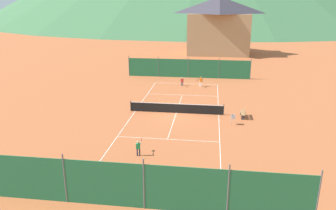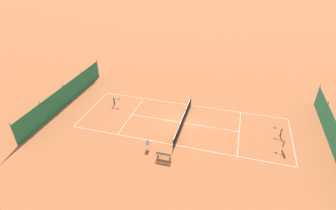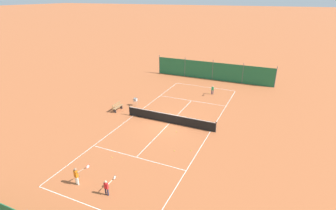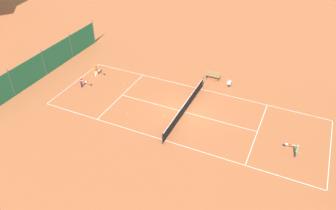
# 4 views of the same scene
# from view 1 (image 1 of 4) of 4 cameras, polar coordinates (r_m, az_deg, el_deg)

# --- Properties ---
(ground_plane) EXTENTS (600.00, 600.00, 0.00)m
(ground_plane) POSITION_cam_1_polar(r_m,az_deg,el_deg) (31.99, 1.46, -1.39)
(ground_plane) COLOR #B25B33
(court_line_markings) EXTENTS (8.25, 23.85, 0.01)m
(court_line_markings) POSITION_cam_1_polar(r_m,az_deg,el_deg) (31.99, 1.46, -1.38)
(court_line_markings) COLOR white
(court_line_markings) RESTS_ON ground
(tennis_net) EXTENTS (9.18, 0.08, 1.06)m
(tennis_net) POSITION_cam_1_polar(r_m,az_deg,el_deg) (31.83, 1.46, -0.54)
(tennis_net) COLOR #2D2D2D
(tennis_net) RESTS_ON ground
(windscreen_fence_far) EXTENTS (17.28, 0.08, 2.90)m
(windscreen_fence_far) POSITION_cam_1_polar(r_m,az_deg,el_deg) (46.58, 3.56, 6.38)
(windscreen_fence_far) COLOR #236B42
(windscreen_fence_far) RESTS_ON ground
(windscreen_fence_near) EXTENTS (17.28, 0.08, 2.90)m
(windscreen_fence_near) POSITION_cam_1_polar(r_m,az_deg,el_deg) (17.51, -4.22, -13.99)
(windscreen_fence_near) COLOR #236B42
(windscreen_fence_near) RESTS_ON ground
(player_near_service) EXTENTS (0.37, 0.94, 1.10)m
(player_near_service) POSITION_cam_1_polar(r_m,az_deg,el_deg) (42.04, 2.46, 4.22)
(player_near_service) COLOR #23284C
(player_near_service) RESTS_ON ground
(player_far_baseline) EXTENTS (0.38, 0.99, 1.14)m
(player_far_baseline) POSITION_cam_1_polar(r_m,az_deg,el_deg) (23.34, -5.16, -7.24)
(player_far_baseline) COLOR #23284C
(player_far_baseline) RESTS_ON ground
(player_far_service) EXTENTS (0.63, 1.01, 1.29)m
(player_far_service) POSITION_cam_1_polar(r_m,az_deg,el_deg) (41.86, 5.71, 4.23)
(player_far_service) COLOR white
(player_far_service) RESTS_ON ground
(tennis_ball_mid_court) EXTENTS (0.07, 0.07, 0.07)m
(tennis_ball_mid_court) POSITION_cam_1_polar(r_m,az_deg,el_deg) (23.18, -4.11, -9.14)
(tennis_ball_mid_court) COLOR #CCE033
(tennis_ball_mid_court) RESTS_ON ground
(tennis_ball_alley_right) EXTENTS (0.07, 0.07, 0.07)m
(tennis_ball_alley_right) POSITION_cam_1_polar(r_m,az_deg,el_deg) (33.51, -0.51, -0.42)
(tennis_ball_alley_right) COLOR #CCE033
(tennis_ball_alley_right) RESTS_ON ground
(tennis_ball_alley_left) EXTENTS (0.07, 0.07, 0.07)m
(tennis_ball_alley_left) POSITION_cam_1_polar(r_m,az_deg,el_deg) (38.72, 5.11, 2.03)
(tennis_ball_alley_left) COLOR #CCE033
(tennis_ball_alley_left) RESTS_ON ground
(tennis_ball_by_net_left) EXTENTS (0.07, 0.07, 0.07)m
(tennis_ball_by_net_left) POSITION_cam_1_polar(r_m,az_deg,el_deg) (36.43, -1.45, 1.08)
(tennis_ball_by_net_left) COLOR #CCE033
(tennis_ball_by_net_left) RESTS_ON ground
(tennis_ball_by_net_right) EXTENTS (0.07, 0.07, 0.07)m
(tennis_ball_by_net_right) POSITION_cam_1_polar(r_m,az_deg,el_deg) (36.11, -3.49, 0.90)
(tennis_ball_by_net_right) COLOR #CCE033
(tennis_ball_by_net_right) RESTS_ON ground
(ball_hopper) EXTENTS (0.36, 0.36, 0.89)m
(ball_hopper) POSITION_cam_1_polar(r_m,az_deg,el_deg) (29.39, 11.28, -2.16)
(ball_hopper) COLOR #B7B7BC
(ball_hopper) RESTS_ON ground
(courtside_bench) EXTENTS (0.36, 1.50, 0.84)m
(courtside_bench) POSITION_cam_1_polar(r_m,az_deg,el_deg) (31.42, 12.95, -1.35)
(courtside_bench) COLOR olive
(courtside_bench) RESTS_ON ground
(alpine_chalet) EXTENTS (13.00, 10.00, 11.20)m
(alpine_chalet) POSITION_cam_1_polar(r_m,az_deg,el_deg) (68.40, 8.81, 13.68)
(alpine_chalet) COLOR tan
(alpine_chalet) RESTS_ON ground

